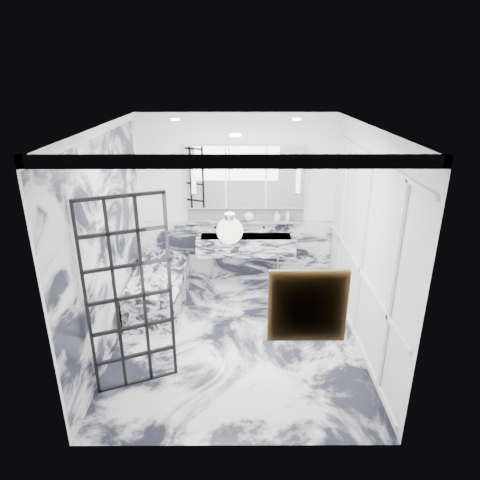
{
  "coord_description": "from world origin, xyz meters",
  "views": [
    {
      "loc": [
        0.03,
        -4.91,
        3.37
      ],
      "look_at": [
        0.05,
        0.5,
        1.23
      ],
      "focal_mm": 32.0,
      "sensor_mm": 36.0,
      "label": 1
    }
  ],
  "objects_px": {
    "bathtub": "(160,289)",
    "mirror_cabinet": "(246,177)",
    "crittall_door": "(130,297)",
    "trough_sink": "(246,245)"
  },
  "relations": [
    {
      "from": "trough_sink",
      "to": "crittall_door",
      "type": "bearing_deg",
      "value": -117.69
    },
    {
      "from": "crittall_door",
      "to": "bathtub",
      "type": "height_order",
      "value": "crittall_door"
    },
    {
      "from": "crittall_door",
      "to": "mirror_cabinet",
      "type": "relative_size",
      "value": 1.18
    },
    {
      "from": "bathtub",
      "to": "mirror_cabinet",
      "type": "bearing_deg",
      "value": 32.06
    },
    {
      "from": "crittall_door",
      "to": "trough_sink",
      "type": "xyz_separation_m",
      "value": [
        1.28,
        2.44,
        -0.39
      ]
    },
    {
      "from": "trough_sink",
      "to": "bathtub",
      "type": "relative_size",
      "value": 0.97
    },
    {
      "from": "bathtub",
      "to": "crittall_door",
      "type": "bearing_deg",
      "value": -88.6
    },
    {
      "from": "bathtub",
      "to": "trough_sink",
      "type": "bearing_deg",
      "value": 26.48
    },
    {
      "from": "crittall_door",
      "to": "trough_sink",
      "type": "relative_size",
      "value": 1.4
    },
    {
      "from": "crittall_door",
      "to": "bathtub",
      "type": "distance_m",
      "value": 1.97
    }
  ]
}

